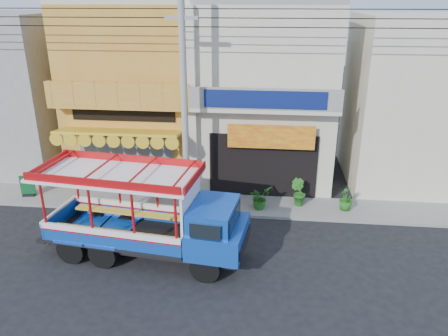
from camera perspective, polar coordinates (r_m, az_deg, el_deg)
name	(u,v)px	position (r m, az deg, el deg)	size (l,w,h in m)	color
ground	(199,257)	(15.24, -3.27, -11.53)	(90.00, 90.00, 0.00)	black
sidewalk	(214,204)	(18.65, -1.30, -4.71)	(30.00, 2.00, 0.12)	slate
shophouse_left	(142,89)	(21.87, -10.63, 10.11)	(6.00, 7.50, 8.24)	#C97C2C
shophouse_right	(266,92)	(20.97, 5.54, 9.89)	(6.00, 6.75, 8.24)	beige
party_pilaster	(192,108)	(18.24, -4.20, 7.83)	(0.35, 0.30, 8.00)	beige
filler_building_left	(8,92)	(24.87, -26.40, 8.89)	(6.00, 6.00, 7.60)	gray
filler_building_right	(419,102)	(22.13, 24.12, 7.93)	(6.00, 6.00, 7.60)	beige
utility_pole	(188,91)	(16.50, -4.74, 10.03)	(28.00, 0.26, 9.00)	gray
songthaew_truck	(158,217)	(14.56, -8.58, -6.36)	(7.12, 3.04, 3.22)	black
green_sign	(28,187)	(20.93, -24.24, -2.32)	(0.62, 0.36, 0.94)	black
potted_plant_a	(260,197)	(18.02, 4.69, -3.85)	(0.87, 0.75, 0.96)	#23611B
potted_plant_b	(298,192)	(18.47, 9.67, -3.15)	(0.62, 0.50, 1.13)	#23611B
potted_plant_c	(346,198)	(18.51, 15.66, -3.84)	(0.56, 0.56, 1.01)	#23611B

